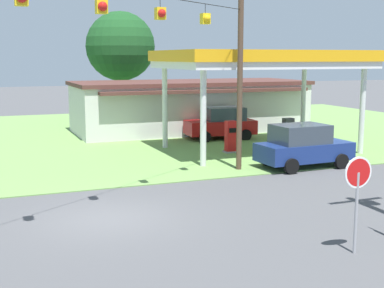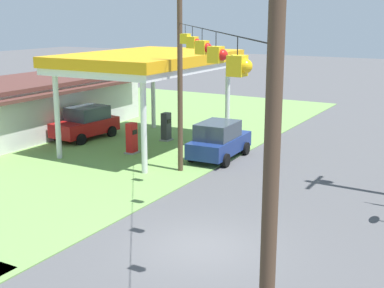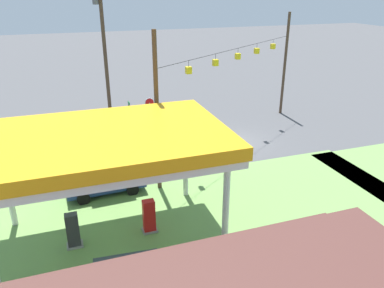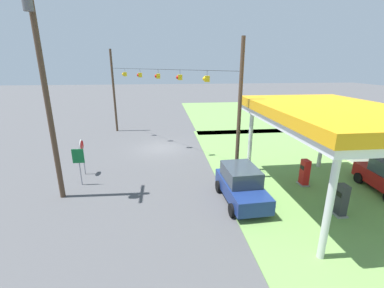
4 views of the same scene
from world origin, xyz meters
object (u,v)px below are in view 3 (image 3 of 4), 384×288
Objects in this scene: fuel_pump_near at (149,217)px; utility_pole_main at (104,49)px; fuel_pump_far at (73,231)px; car_at_pumps_front at (106,176)px; route_sign at (129,110)px; gas_station_canopy at (104,144)px; stop_sign_roadside at (150,106)px.

utility_pole_main is (-0.14, -14.56, 5.69)m from fuel_pump_near.
fuel_pump_near and fuel_pump_far have the same top height.
fuel_pump_near is at bearing 104.82° from car_at_pumps_front.
car_at_pumps_front is at bearing 81.16° from utility_pole_main.
route_sign reaches higher than car_at_pumps_front.
fuel_pump_far is 14.83m from route_sign.
utility_pole_main reaches higher than gas_station_canopy.
fuel_pump_near is at bearing -179.95° from gas_station_canopy.
gas_station_canopy is at bearing 76.48° from route_sign.
stop_sign_roadside is (-4.75, -9.65, 0.82)m from car_at_pumps_front.
route_sign is at bearing -103.52° from gas_station_canopy.
utility_pole_main is (1.49, -0.64, 4.79)m from route_sign.
car_at_pumps_front is at bearing -72.57° from fuel_pump_near.
fuel_pump_near is 0.14× the size of utility_pole_main.
gas_station_canopy is 6.03× the size of fuel_pump_far.
route_sign is 5.06m from utility_pole_main.
fuel_pump_near is at bearing -103.25° from stop_sign_roadside.
fuel_pump_far is at bearing -115.53° from stop_sign_roadside.
gas_station_canopy is 4.32m from fuel_pump_near.
car_at_pumps_front is (-2.01, -4.51, 0.19)m from fuel_pump_far.
fuel_pump_far is 0.14× the size of utility_pole_main.
gas_station_canopy is 5.90m from car_at_pumps_front.
stop_sign_roadside is (-5.05, -14.17, -2.96)m from gas_station_canopy.
fuel_pump_near is 0.39× the size of car_at_pumps_front.
utility_pole_main is at bearing 173.01° from stop_sign_roadside.
gas_station_canopy is 4.08× the size of stop_sign_roadside.
gas_station_canopy is 2.33× the size of car_at_pumps_front.
utility_pole_main reaches higher than route_sign.
fuel_pump_far is 16.04m from utility_pole_main.
route_sign is at bearing -171.54° from stop_sign_roadside.
fuel_pump_far is at bearing 76.20° from utility_pole_main.
gas_station_canopy is 6.03× the size of fuel_pump_near.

